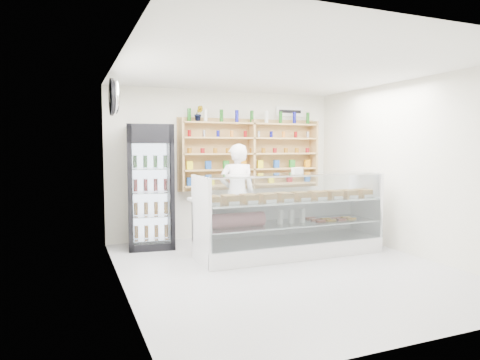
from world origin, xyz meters
name	(u,v)px	position (x,y,z in m)	size (l,w,h in m)	color
room	(287,170)	(0.00, 0.00, 1.40)	(5.00, 5.00, 5.00)	#BBBBC0
display_counter	(289,232)	(0.44, 0.70, 0.36)	(3.00, 0.90, 1.31)	white
shop_worker	(237,194)	(-0.06, 1.73, 0.89)	(0.65, 0.43, 1.79)	white
drinks_cooler	(151,186)	(-1.52, 2.06, 1.06)	(0.85, 0.83, 2.10)	black
wall_shelving	(252,154)	(0.50, 2.34, 1.59)	(2.84, 0.28, 1.33)	tan
potted_plant	(199,114)	(-0.57, 2.34, 2.34)	(0.16, 0.13, 0.29)	#1E6626
security_mirror	(115,97)	(-2.17, 1.20, 2.45)	(0.15, 0.50, 0.50)	silver
wall_sign	(290,112)	(1.40, 2.47, 2.45)	(0.62, 0.03, 0.20)	white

